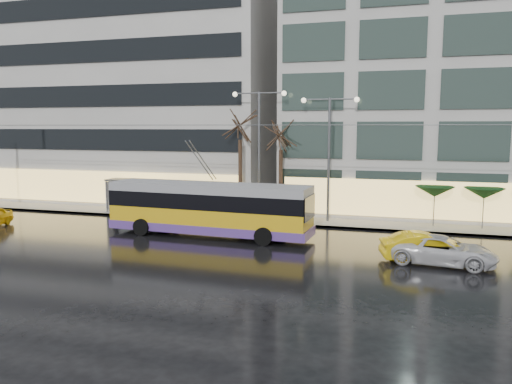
% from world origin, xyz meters
% --- Properties ---
extents(ground, '(140.00, 140.00, 0.00)m').
position_xyz_m(ground, '(0.00, 0.00, 0.00)').
color(ground, black).
rests_on(ground, ground).
extents(sidewalk, '(80.00, 10.00, 0.15)m').
position_xyz_m(sidewalk, '(2.00, 14.00, 0.07)').
color(sidewalk, gray).
rests_on(sidewalk, ground).
extents(kerb, '(80.00, 0.10, 0.15)m').
position_xyz_m(kerb, '(2.00, 9.05, 0.07)').
color(kerb, slate).
rests_on(kerb, ground).
extents(building_left, '(34.00, 14.00, 22.00)m').
position_xyz_m(building_left, '(-16.00, 19.00, 11.15)').
color(building_left, '#A4A19C').
rests_on(building_left, sidewalk).
extents(building_right, '(32.00, 14.00, 25.00)m').
position_xyz_m(building_right, '(19.00, 19.00, 12.65)').
color(building_right, '#A4A19C').
rests_on(building_right, sidewalk).
extents(trolleybus, '(12.84, 5.27, 5.89)m').
position_xyz_m(trolleybus, '(0.56, 4.61, 1.60)').
color(trolleybus, gold).
rests_on(trolleybus, ground).
extents(catenary, '(42.24, 5.12, 7.00)m').
position_xyz_m(catenary, '(1.00, 7.94, 4.25)').
color(catenary, '#595B60').
rests_on(catenary, ground).
extents(bus_shelter, '(4.20, 1.60, 2.51)m').
position_xyz_m(bus_shelter, '(-8.38, 10.69, 1.96)').
color(bus_shelter, '#595B60').
rests_on(bus_shelter, sidewalk).
extents(street_lamp_near, '(3.96, 0.36, 9.03)m').
position_xyz_m(street_lamp_near, '(2.00, 10.80, 5.99)').
color(street_lamp_near, '#595B60').
rests_on(street_lamp_near, sidewalk).
extents(street_lamp_far, '(3.96, 0.36, 8.53)m').
position_xyz_m(street_lamp_far, '(7.00, 10.80, 5.71)').
color(street_lamp_far, '#595B60').
rests_on(street_lamp_far, sidewalk).
extents(tree_a, '(3.20, 3.20, 8.40)m').
position_xyz_m(tree_a, '(0.50, 11.00, 7.09)').
color(tree_a, black).
rests_on(tree_a, sidewalk).
extents(tree_b, '(3.20, 3.20, 7.70)m').
position_xyz_m(tree_b, '(3.50, 11.20, 6.40)').
color(tree_b, black).
rests_on(tree_b, sidewalk).
extents(parasol_a, '(2.50, 2.50, 2.65)m').
position_xyz_m(parasol_a, '(14.00, 11.00, 2.45)').
color(parasol_a, '#595B60').
rests_on(parasol_a, sidewalk).
extents(parasol_b, '(2.50, 2.50, 2.65)m').
position_xyz_m(parasol_b, '(17.00, 11.00, 2.45)').
color(parasol_b, '#595B60').
rests_on(parasol_b, sidewalk).
extents(taxi_b, '(4.62, 2.48, 1.44)m').
position_xyz_m(taxi_b, '(13.15, 2.14, 0.72)').
color(taxi_b, '#DCB10B').
rests_on(taxi_b, ground).
extents(sedan_silver, '(5.32, 2.96, 1.41)m').
position_xyz_m(sedan_silver, '(13.93, 1.81, 0.70)').
color(sedan_silver, silver).
rests_on(sedan_silver, ground).
extents(pedestrian_a, '(1.03, 1.05, 2.19)m').
position_xyz_m(pedestrian_a, '(-7.08, 9.63, 1.57)').
color(pedestrian_a, black).
rests_on(pedestrian_a, sidewalk).
extents(pedestrian_b, '(1.13, 1.11, 1.83)m').
position_xyz_m(pedestrian_b, '(-4.78, 10.69, 1.07)').
color(pedestrian_b, black).
rests_on(pedestrian_b, sidewalk).
extents(pedestrian_c, '(1.29, 1.08, 2.11)m').
position_xyz_m(pedestrian_c, '(-8.96, 9.40, 1.26)').
color(pedestrian_c, black).
rests_on(pedestrian_c, sidewalk).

